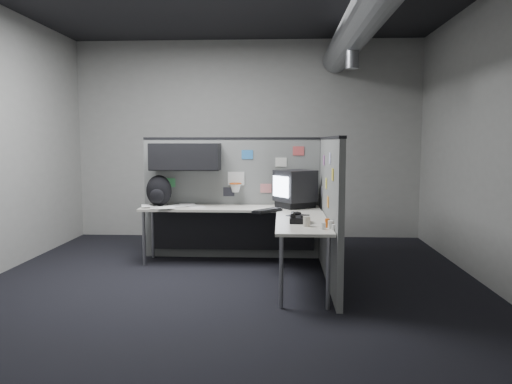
# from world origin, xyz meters

# --- Properties ---
(room) EXTENTS (5.62, 5.62, 3.22)m
(room) POSITION_xyz_m (0.56, 0.00, 2.10)
(room) COLOR black
(room) RESTS_ON ground
(partition_back) EXTENTS (2.44, 0.42, 1.63)m
(partition_back) POSITION_xyz_m (-0.25, 1.23, 1.00)
(partition_back) COLOR slate
(partition_back) RESTS_ON ground
(partition_right) EXTENTS (0.07, 2.23, 1.63)m
(partition_right) POSITION_xyz_m (1.10, 0.22, 0.82)
(partition_right) COLOR slate
(partition_right) RESTS_ON ground
(desk) EXTENTS (2.31, 2.11, 0.73)m
(desk) POSITION_xyz_m (0.15, 0.70, 0.61)
(desk) COLOR beige
(desk) RESTS_ON ground
(monitor) EXTENTS (0.58, 0.58, 0.48)m
(monitor) POSITION_xyz_m (0.73, 0.99, 0.98)
(monitor) COLOR black
(monitor) RESTS_ON desk
(keyboard) EXTENTS (0.37, 0.41, 0.04)m
(keyboard) POSITION_xyz_m (0.39, 0.56, 0.75)
(keyboard) COLOR black
(keyboard) RESTS_ON desk
(mouse) EXTENTS (0.26, 0.28, 0.05)m
(mouse) POSITION_xyz_m (0.74, 0.30, 0.75)
(mouse) COLOR black
(mouse) RESTS_ON desk
(phone) EXTENTS (0.21, 0.23, 0.10)m
(phone) POSITION_xyz_m (0.74, -0.20, 0.77)
(phone) COLOR black
(phone) RESTS_ON desk
(bottles) EXTENTS (0.14, 0.19, 0.09)m
(bottles) POSITION_xyz_m (1.02, -0.55, 0.77)
(bottles) COLOR silver
(bottles) RESTS_ON desk
(cup) EXTENTS (0.09, 0.09, 0.10)m
(cup) POSITION_xyz_m (0.81, -0.42, 0.78)
(cup) COLOR #BCB6A5
(cup) RESTS_ON desk
(papers) EXTENTS (0.90, 0.64, 0.02)m
(papers) POSITION_xyz_m (-0.85, 0.96, 0.74)
(papers) COLOR white
(papers) RESTS_ON desk
(backpack) EXTENTS (0.39, 0.38, 0.41)m
(backpack) POSITION_xyz_m (-1.04, 1.01, 0.93)
(backpack) COLOR black
(backpack) RESTS_ON desk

